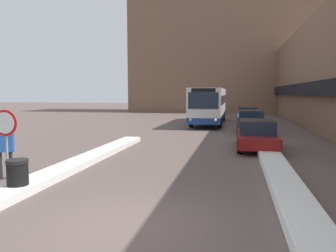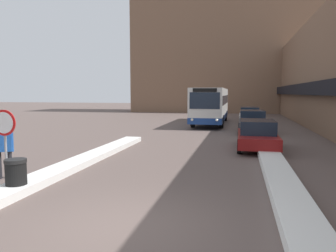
% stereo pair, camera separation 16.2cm
% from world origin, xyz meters
% --- Properties ---
extents(ground_plane, '(160.00, 160.00, 0.00)m').
position_xyz_m(ground_plane, '(0.00, 0.00, 0.00)').
color(ground_plane, brown).
extents(building_row_right, '(5.50, 60.00, 8.52)m').
position_xyz_m(building_row_right, '(9.97, 24.00, 4.25)').
color(building_row_right, brown).
rests_on(building_row_right, ground_plane).
extents(building_backdrop_far, '(26.00, 8.00, 19.80)m').
position_xyz_m(building_backdrop_far, '(0.00, 42.58, 9.90)').
color(building_backdrop_far, brown).
rests_on(building_backdrop_far, ground_plane).
extents(snow_bank_left, '(0.90, 15.67, 0.24)m').
position_xyz_m(snow_bank_left, '(-3.60, 3.77, 0.12)').
color(snow_bank_left, silver).
rests_on(snow_bank_left, ground_plane).
extents(snow_bank_right, '(0.90, 10.69, 0.29)m').
position_xyz_m(snow_bank_right, '(3.60, 3.35, 0.14)').
color(snow_bank_right, silver).
rests_on(snow_bank_right, ground_plane).
extents(city_bus, '(2.55, 11.10, 3.13)m').
position_xyz_m(city_bus, '(-0.17, 23.09, 1.70)').
color(city_bus, silver).
rests_on(city_bus, ground_plane).
extents(parked_car_front, '(1.89, 4.40, 1.43)m').
position_xyz_m(parked_car_front, '(3.20, 10.24, 0.72)').
color(parked_car_front, maroon).
rests_on(parked_car_front, ground_plane).
extents(parked_car_middle, '(1.89, 4.42, 1.55)m').
position_xyz_m(parked_car_middle, '(3.20, 17.26, 0.77)').
color(parked_car_middle, '#38383D').
rests_on(parked_car_middle, ground_plane).
extents(parked_car_back, '(1.84, 4.68, 1.49)m').
position_xyz_m(parked_car_back, '(3.20, 24.23, 0.74)').
color(parked_car_back, silver).
rests_on(parked_car_back, ground_plane).
extents(stop_sign, '(0.76, 0.08, 2.27)m').
position_xyz_m(stop_sign, '(-4.34, 2.01, 1.64)').
color(stop_sign, gray).
rests_on(stop_sign, ground_plane).
extents(pedestrian, '(0.52, 0.43, 1.78)m').
position_xyz_m(pedestrian, '(-5.02, 2.78, 1.07)').
color(pedestrian, '#232328').
rests_on(pedestrian, ground_plane).
extents(trash_bin, '(0.59, 0.59, 0.95)m').
position_xyz_m(trash_bin, '(-3.62, 1.48, 0.48)').
color(trash_bin, black).
rests_on(trash_bin, ground_plane).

